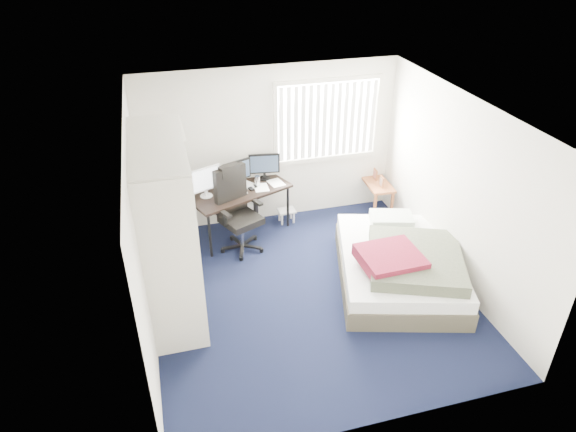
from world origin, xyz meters
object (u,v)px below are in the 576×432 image
(bed, at_px, (400,264))
(office_chair, at_px, (238,218))
(desk, at_px, (238,188))
(nightstand, at_px, (377,186))

(bed, bearing_deg, office_chair, 143.72)
(office_chair, distance_m, bed, 2.42)
(bed, bearing_deg, desk, 135.21)
(desk, bearing_deg, bed, -44.79)
(desk, relative_size, office_chair, 1.30)
(nightstand, distance_m, bed, 1.99)
(office_chair, bearing_deg, bed, -36.28)
(desk, bearing_deg, nightstand, 2.30)
(desk, distance_m, nightstand, 2.37)
(office_chair, relative_size, bed, 0.54)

